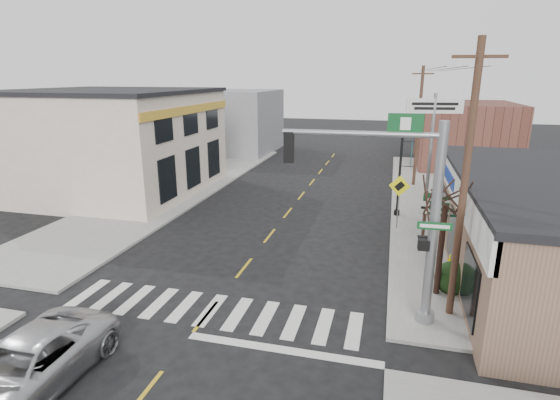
% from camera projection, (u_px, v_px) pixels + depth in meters
% --- Properties ---
extents(ground, '(140.00, 140.00, 0.00)m').
position_uv_depth(ground, '(206.00, 316.00, 14.93)').
color(ground, black).
rests_on(ground, ground).
extents(sidewalk_right, '(6.00, 38.00, 0.13)m').
position_uv_depth(sidewalk_right, '(445.00, 219.00, 24.85)').
color(sidewalk_right, gray).
rests_on(sidewalk_right, ground).
extents(sidewalk_left, '(6.00, 38.00, 0.13)m').
position_uv_depth(sidewalk_left, '(161.00, 197.00, 29.17)').
color(sidewalk_left, gray).
rests_on(sidewalk_left, ground).
extents(center_line, '(0.12, 56.00, 0.01)m').
position_uv_depth(center_line, '(270.00, 236.00, 22.37)').
color(center_line, gold).
rests_on(center_line, ground).
extents(crosswalk, '(11.00, 2.20, 0.01)m').
position_uv_depth(crosswalk, '(211.00, 310.00, 15.30)').
color(crosswalk, silver).
rests_on(crosswalk, ground).
extents(left_building, '(12.00, 12.00, 6.80)m').
position_uv_depth(left_building, '(112.00, 143.00, 30.14)').
color(left_building, beige).
rests_on(left_building, ground).
extents(bldg_distant_right, '(8.00, 10.00, 5.60)m').
position_uv_depth(bldg_distant_right, '(464.00, 134.00, 39.19)').
color(bldg_distant_right, brown).
rests_on(bldg_distant_right, ground).
extents(bldg_distant_left, '(9.00, 10.00, 6.40)m').
position_uv_depth(bldg_distant_left, '(231.00, 121.00, 46.47)').
color(bldg_distant_left, gray).
rests_on(bldg_distant_left, ground).
extents(suv, '(2.48, 5.26, 1.45)m').
position_uv_depth(suv, '(24.00, 367.00, 11.20)').
color(suv, '#B4B6B9').
rests_on(suv, ground).
extents(traffic_signal_pole, '(5.31, 0.39, 6.73)m').
position_uv_depth(traffic_signal_pole, '(409.00, 203.00, 13.51)').
color(traffic_signal_pole, gray).
rests_on(traffic_signal_pole, sidewalk_right).
extents(guide_sign, '(1.52, 0.13, 2.65)m').
position_uv_depth(guide_sign, '(439.00, 211.00, 20.20)').
color(guide_sign, '#4E3324').
rests_on(guide_sign, sidewalk_right).
extents(fire_hydrant, '(0.20, 0.20, 0.64)m').
position_uv_depth(fire_hydrant, '(451.00, 261.00, 18.21)').
color(fire_hydrant, '#D5D508').
rests_on(fire_hydrant, sidewalk_right).
extents(ped_crossing_sign, '(1.10, 0.08, 2.84)m').
position_uv_depth(ped_crossing_sign, '(399.00, 193.00, 22.64)').
color(ped_crossing_sign, gray).
rests_on(ped_crossing_sign, sidewalk_right).
extents(lamp_post, '(0.70, 0.55, 5.37)m').
position_uv_depth(lamp_post, '(402.00, 162.00, 24.41)').
color(lamp_post, black).
rests_on(lamp_post, sidewalk_right).
extents(dance_center_sign, '(3.21, 0.20, 6.81)m').
position_uv_depth(dance_center_sign, '(433.00, 123.00, 25.47)').
color(dance_center_sign, gray).
rests_on(dance_center_sign, sidewalk_right).
extents(bare_tree, '(2.57, 2.57, 5.14)m').
position_uv_depth(bare_tree, '(447.00, 188.00, 15.12)').
color(bare_tree, black).
rests_on(bare_tree, sidewalk_right).
extents(shrub_front, '(1.27, 1.27, 0.95)m').
position_uv_depth(shrub_front, '(452.00, 278.00, 16.35)').
color(shrub_front, '#173412').
rests_on(shrub_front, sidewalk_right).
extents(shrub_back, '(0.99, 0.99, 0.74)m').
position_uv_depth(shrub_back, '(459.00, 238.00, 20.72)').
color(shrub_back, black).
rests_on(shrub_back, sidewalk_right).
extents(utility_pole_near, '(1.55, 0.23, 8.90)m').
position_uv_depth(utility_pole_near, '(465.00, 183.00, 13.64)').
color(utility_pole_near, '#43361C').
rests_on(utility_pole_near, sidewalk_right).
extents(utility_pole_far, '(1.47, 0.22, 8.44)m').
position_uv_depth(utility_pole_far, '(418.00, 126.00, 31.13)').
color(utility_pole_far, '#41281E').
rests_on(utility_pole_far, sidewalk_right).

